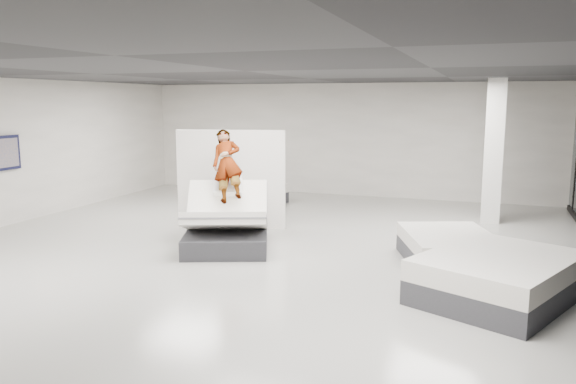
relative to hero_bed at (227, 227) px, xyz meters
The scene contains 10 objects.
room 1.43m from the hero_bed, 36.94° to the right, with size 14.00×14.04×3.20m.
hero_bed is the anchor object (origin of this frame).
person 0.90m from the hero_bed, 111.29° to the left, with size 0.57×0.38×1.57m, color slate.
remote 0.71m from the hero_bed, 15.57° to the left, with size 0.05×0.14×0.03m, color black.
divider_panel 1.78m from the hero_bed, 112.13° to the left, with size 2.32×0.11×2.11m, color white.
flat_bed_right_far 3.99m from the hero_bed, ahead, with size 1.96×2.24×0.51m.
flat_bed_right_near 4.88m from the hero_bed, 14.54° to the right, with size 2.49×2.76×0.62m.
flat_bed_left_far 4.82m from the hero_bed, 109.66° to the left, with size 2.30×2.06×0.52m.
column 6.25m from the hero_bed, 41.07° to the left, with size 0.40×0.40×3.20m, color white.
wall_poster 5.44m from the hero_bed, behind, with size 0.06×0.95×0.75m.
Camera 1 is at (3.85, -8.74, 2.72)m, focal length 35.00 mm.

